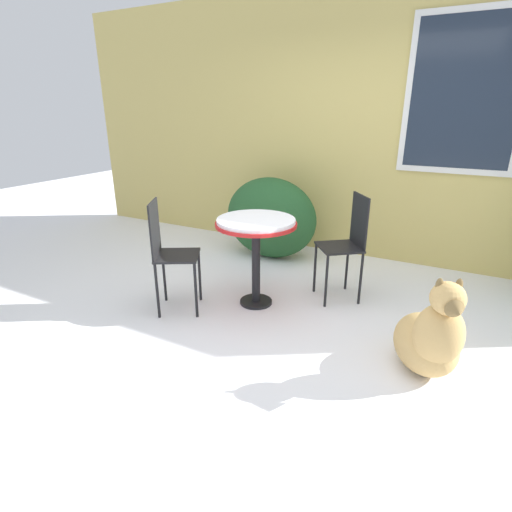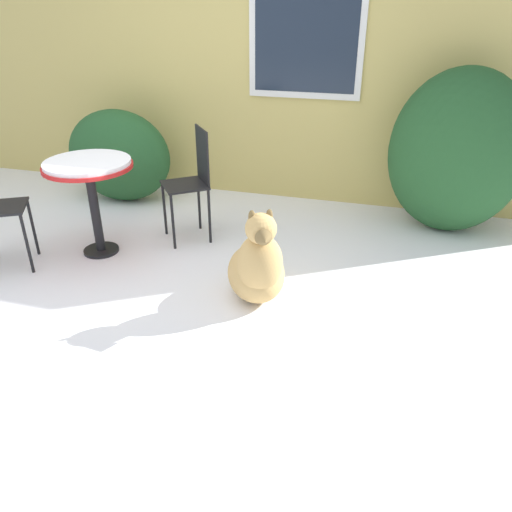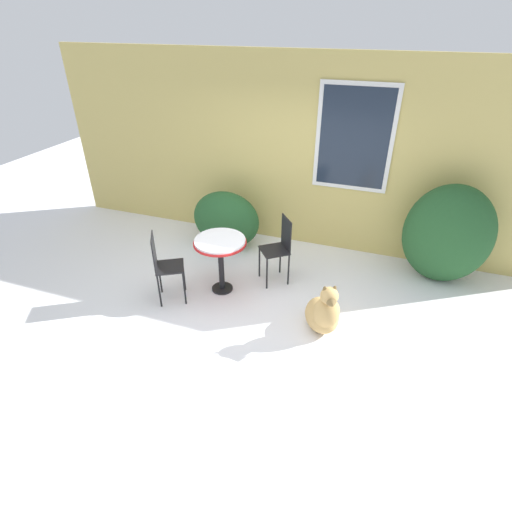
% 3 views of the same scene
% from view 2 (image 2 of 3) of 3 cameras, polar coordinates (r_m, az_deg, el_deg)
% --- Properties ---
extents(ground_plane, '(16.00, 16.00, 0.00)m').
position_cam_2_polar(ground_plane, '(3.95, -14.98, -3.12)').
color(ground_plane, white).
extents(house_wall, '(8.00, 0.10, 2.95)m').
position_cam_2_polar(house_wall, '(5.41, -4.29, 22.63)').
color(house_wall, tan).
rests_on(house_wall, ground_plane).
extents(shrub_left, '(1.12, 0.62, 0.95)m').
position_cam_2_polar(shrub_left, '(5.48, -15.37, 10.97)').
color(shrub_left, '#235128').
rests_on(shrub_left, ground_plane).
extents(shrub_middle, '(1.19, 0.76, 1.46)m').
position_cam_2_polar(shrub_middle, '(4.81, 22.04, 10.86)').
color(shrub_middle, '#235128').
rests_on(shrub_middle, ground_plane).
extents(patio_table, '(0.71, 0.71, 0.81)m').
position_cam_2_polar(patio_table, '(4.25, -18.52, 8.72)').
color(patio_table, black).
rests_on(patio_table, ground_plane).
extents(patio_chair_near_table, '(0.51, 0.51, 0.98)m').
position_cam_2_polar(patio_chair_near_table, '(4.39, -7.32, 8.73)').
color(patio_chair_near_table, black).
rests_on(patio_chair_near_table, ground_plane).
extents(dog, '(0.59, 0.72, 0.76)m').
position_cam_2_polar(dog, '(3.49, 0.15, -1.31)').
color(dog, tan).
rests_on(dog, ground_plane).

